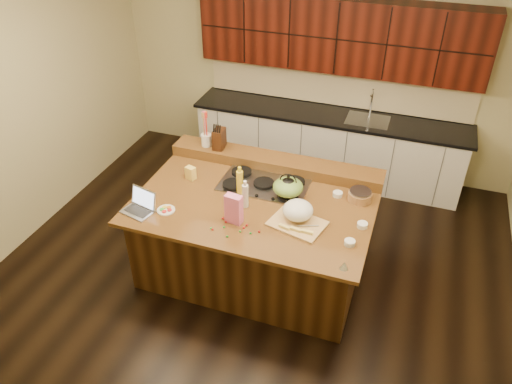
% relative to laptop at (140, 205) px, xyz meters
% --- Properties ---
extents(room, '(5.52, 5.02, 2.72)m').
position_rel_laptop_xyz_m(room, '(1.01, 0.51, 0.37)').
color(room, black).
rests_on(room, ground).
extents(island, '(2.40, 1.60, 0.92)m').
position_rel_laptop_xyz_m(island, '(1.01, 0.51, -0.51)').
color(island, black).
rests_on(island, ground).
extents(back_ledge, '(2.40, 0.30, 0.12)m').
position_rel_laptop_xyz_m(back_ledge, '(1.01, 1.21, 0.00)').
color(back_ledge, black).
rests_on(back_ledge, island).
extents(cooktop, '(0.92, 0.52, 0.05)m').
position_rel_laptop_xyz_m(cooktop, '(1.01, 0.81, -0.04)').
color(cooktop, gray).
rests_on(cooktop, island).
extents(back_counter, '(3.70, 0.66, 2.40)m').
position_rel_laptop_xyz_m(back_counter, '(1.31, 2.74, 0.01)').
color(back_counter, silver).
rests_on(back_counter, ground).
extents(kettle, '(0.21, 0.21, 0.18)m').
position_rel_laptop_xyz_m(kettle, '(1.31, 0.68, 0.08)').
color(kettle, black).
rests_on(kettle, cooktop).
extents(green_bowl, '(0.41, 0.41, 0.17)m').
position_rel_laptop_xyz_m(green_bowl, '(1.31, 0.68, 0.07)').
color(green_bowl, olive).
rests_on(green_bowl, cooktop).
extents(laptop, '(0.35, 0.30, 0.21)m').
position_rel_laptop_xyz_m(laptop, '(0.00, 0.00, 0.00)').
color(laptop, '#B7B7BC').
rests_on(laptop, island).
extents(oil_bottle, '(0.09, 0.09, 0.27)m').
position_rel_laptop_xyz_m(oil_bottle, '(0.82, 0.59, 0.08)').
color(oil_bottle, yellow).
rests_on(oil_bottle, island).
extents(vinegar_bottle, '(0.08, 0.08, 0.25)m').
position_rel_laptop_xyz_m(vinegar_bottle, '(0.95, 0.40, 0.07)').
color(vinegar_bottle, silver).
rests_on(vinegar_bottle, island).
extents(wooden_tray, '(0.58, 0.48, 0.20)m').
position_rel_laptop_xyz_m(wooden_tray, '(1.51, 0.34, 0.03)').
color(wooden_tray, tan).
rests_on(wooden_tray, island).
extents(ramekin_a, '(0.11, 0.11, 0.04)m').
position_rel_laptop_xyz_m(ramekin_a, '(2.04, 0.17, -0.03)').
color(ramekin_a, white).
rests_on(ramekin_a, island).
extents(ramekin_b, '(0.10, 0.10, 0.04)m').
position_rel_laptop_xyz_m(ramekin_b, '(2.11, 0.46, -0.03)').
color(ramekin_b, white).
rests_on(ramekin_b, island).
extents(ramekin_c, '(0.11, 0.11, 0.04)m').
position_rel_laptop_xyz_m(ramekin_c, '(1.78, 0.88, -0.03)').
color(ramekin_c, white).
rests_on(ramekin_c, island).
extents(strainer_bowl, '(0.31, 0.31, 0.09)m').
position_rel_laptop_xyz_m(strainer_bowl, '(2.01, 0.89, -0.01)').
color(strainer_bowl, '#996B3F').
rests_on(strainer_bowl, island).
extents(kitchen_timer, '(0.10, 0.10, 0.07)m').
position_rel_laptop_xyz_m(kitchen_timer, '(2.05, -0.16, -0.02)').
color(kitchen_timer, silver).
rests_on(kitchen_timer, island).
extents(pink_bag, '(0.17, 0.11, 0.30)m').
position_rel_laptop_xyz_m(pink_bag, '(0.94, 0.13, 0.09)').
color(pink_bag, pink).
rests_on(pink_bag, island).
extents(candy_plate, '(0.19, 0.19, 0.01)m').
position_rel_laptop_xyz_m(candy_plate, '(0.24, 0.07, -0.05)').
color(candy_plate, white).
rests_on(candy_plate, island).
extents(package_box, '(0.12, 0.10, 0.14)m').
position_rel_laptop_xyz_m(package_box, '(0.22, 0.68, 0.02)').
color(package_box, '#F3CF55').
rests_on(package_box, island).
extents(utensil_crock, '(0.14, 0.14, 0.14)m').
position_rel_laptop_xyz_m(utensil_crock, '(0.18, 1.21, 0.13)').
color(utensil_crock, white).
rests_on(utensil_crock, back_ledge).
extents(knife_block, '(0.13, 0.19, 0.23)m').
position_rel_laptop_xyz_m(knife_block, '(0.34, 1.21, 0.18)').
color(knife_block, black).
rests_on(knife_block, back_ledge).
extents(gumdrop_0, '(0.02, 0.02, 0.02)m').
position_rel_laptop_xyz_m(gumdrop_0, '(0.79, -0.06, -0.05)').
color(gumdrop_0, red).
rests_on(gumdrop_0, island).
extents(gumdrop_1, '(0.02, 0.02, 0.02)m').
position_rel_laptop_xyz_m(gumdrop_1, '(0.78, -0.05, -0.05)').
color(gumdrop_1, '#198C26').
rests_on(gumdrop_1, island).
extents(gumdrop_2, '(0.02, 0.02, 0.02)m').
position_rel_laptop_xyz_m(gumdrop_2, '(1.22, 0.06, -0.05)').
color(gumdrop_2, red).
rests_on(gumdrop_2, island).
extents(gumdrop_3, '(0.02, 0.02, 0.02)m').
position_rel_laptop_xyz_m(gumdrop_3, '(1.05, -0.00, -0.05)').
color(gumdrop_3, '#198C26').
rests_on(gumdrop_3, island).
extents(gumdrop_4, '(0.02, 0.02, 0.02)m').
position_rel_laptop_xyz_m(gumdrop_4, '(1.06, 0.06, -0.05)').
color(gumdrop_4, red).
rests_on(gumdrop_4, island).
extents(gumdrop_5, '(0.02, 0.02, 0.02)m').
position_rel_laptop_xyz_m(gumdrop_5, '(1.15, 0.01, -0.05)').
color(gumdrop_5, '#198C26').
rests_on(gumdrop_5, island).
extents(gumdrop_6, '(0.02, 0.02, 0.02)m').
position_rel_laptop_xyz_m(gumdrop_6, '(0.87, 0.09, -0.05)').
color(gumdrop_6, red).
rests_on(gumdrop_6, island).
extents(gumdrop_7, '(0.02, 0.02, 0.02)m').
position_rel_laptop_xyz_m(gumdrop_7, '(0.96, -0.11, -0.05)').
color(gumdrop_7, '#198C26').
rests_on(gumdrop_7, island).
extents(gumdrop_8, '(0.02, 0.02, 0.02)m').
position_rel_laptop_xyz_m(gumdrop_8, '(0.82, 0.13, -0.05)').
color(gumdrop_8, red).
rests_on(gumdrop_8, island).
extents(gumdrop_9, '(0.02, 0.02, 0.02)m').
position_rel_laptop_xyz_m(gumdrop_9, '(0.88, 0.01, -0.05)').
color(gumdrop_9, '#198C26').
rests_on(gumdrop_9, island).
extents(gumdrop_10, '(0.02, 0.02, 0.02)m').
position_rel_laptop_xyz_m(gumdrop_10, '(1.07, 0.11, -0.05)').
color(gumdrop_10, red).
rests_on(gumdrop_10, island).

